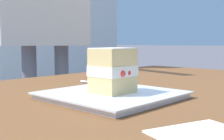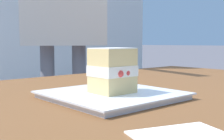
# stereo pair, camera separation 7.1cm
# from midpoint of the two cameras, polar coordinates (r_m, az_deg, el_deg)

# --- Properties ---
(patio_table) EXTENTS (1.51, 0.93, 0.73)m
(patio_table) POSITION_cam_midpoint_polar(r_m,az_deg,el_deg) (0.89, 8.27, -9.33)
(patio_table) COLOR brown
(patio_table) RESTS_ON ground
(dessert_plate) EXTENTS (0.29, 0.29, 0.02)m
(dessert_plate) POSITION_cam_midpoint_polar(r_m,az_deg,el_deg) (0.71, 2.84, -4.93)
(dessert_plate) COLOR white
(dessert_plate) RESTS_ON patio_table
(cake_slice) EXTENTS (0.09, 0.10, 0.11)m
(cake_slice) POSITION_cam_midpoint_polar(r_m,az_deg,el_deg) (0.70, 2.94, -0.09)
(cake_slice) COLOR #E0C17A
(cake_slice) RESTS_ON dessert_plate
(dessert_fork) EXTENTS (0.07, 0.17, 0.01)m
(dessert_fork) POSITION_cam_midpoint_polar(r_m,az_deg,el_deg) (0.95, 2.53, -2.62)
(dessert_fork) COLOR silver
(dessert_fork) RESTS_ON patio_table
(paper_napkin) EXTENTS (0.17, 0.14, 0.00)m
(paper_napkin) POSITION_cam_midpoint_polar(r_m,az_deg,el_deg) (0.45, 18.22, -12.32)
(paper_napkin) COLOR white
(paper_napkin) RESTS_ON patio_table
(patio_building) EXTENTS (3.50, 3.94, 2.62)m
(patio_building) POSITION_cam_midpoint_polar(r_m,az_deg,el_deg) (5.88, -20.64, 9.38)
(patio_building) COLOR silver
(patio_building) RESTS_ON ground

